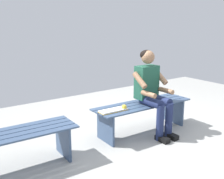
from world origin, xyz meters
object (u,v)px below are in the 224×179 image
at_px(bench_near, 143,110).
at_px(person_seated, 152,89).
at_px(book_open, 113,110).
at_px(apple, 124,107).
at_px(bench_far, 11,143).

distance_m(bench_near, person_seated, 0.37).
height_order(person_seated, book_open, person_seated).
relative_size(bench_near, person_seated, 1.28).
xyz_separation_m(apple, book_open, (0.16, -0.04, -0.03)).
height_order(bench_far, apple, apple).
relative_size(person_seated, book_open, 3.03).
distance_m(bench_near, apple, 0.45).
distance_m(bench_near, bench_far, 1.97).
bearing_deg(person_seated, bench_far, -2.82).
bearing_deg(bench_far, book_open, 178.76).
xyz_separation_m(bench_near, apple, (0.42, 0.07, 0.15)).
distance_m(bench_far, book_open, 1.39).
relative_size(bench_far, apple, 19.67).
bearing_deg(bench_near, bench_far, 0.00).
bearing_deg(apple, bench_near, -170.71).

